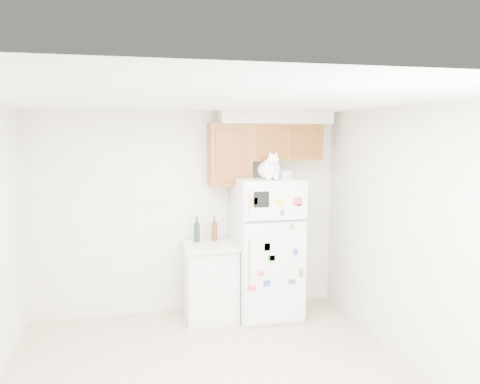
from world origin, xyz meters
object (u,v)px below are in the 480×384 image
object	(u,v)px
refrigerator	(267,247)
base_counter	(210,280)
storage_box_front	(284,174)
cat	(270,169)
bottle_amber	(214,228)
bottle_green	(197,229)
storage_box_back	(280,173)

from	to	relation	value
refrigerator	base_counter	size ratio (longest dim) A/B	1.85
storage_box_front	cat	bearing A→B (deg)	177.46
refrigerator	bottle_amber	distance (m)	0.68
bottle_amber	base_counter	bearing A→B (deg)	-119.96
cat	bottle_green	bearing A→B (deg)	158.13
base_counter	bottle_amber	size ratio (longest dim) A/B	2.96
storage_box_front	storage_box_back	bearing A→B (deg)	63.11
cat	storage_box_back	bearing A→B (deg)	53.99
storage_box_back	cat	bearing A→B (deg)	-101.35
bottle_green	bottle_amber	xyz separation A→B (m)	(0.22, 0.01, -0.00)
base_counter	storage_box_back	bearing A→B (deg)	5.32
bottle_amber	bottle_green	bearing A→B (deg)	-177.89
base_counter	cat	world-z (taller)	cat
storage_box_front	bottle_green	size ratio (longest dim) A/B	0.48
storage_box_back	storage_box_front	distance (m)	0.21
refrigerator	storage_box_back	size ratio (longest dim) A/B	9.44
base_counter	storage_box_back	size ratio (longest dim) A/B	5.11
cat	storage_box_back	xyz separation A→B (m)	(0.21, 0.29, -0.07)
bottle_green	base_counter	bearing A→B (deg)	-42.48
base_counter	storage_box_front	bearing A→B (deg)	-8.11
storage_box_back	bottle_amber	bearing A→B (deg)	-159.02
refrigerator	bottle_green	size ratio (longest dim) A/B	5.39
refrigerator	storage_box_front	bearing A→B (deg)	-15.15
cat	storage_box_back	distance (m)	0.36
refrigerator	bottle_amber	world-z (taller)	refrigerator
refrigerator	cat	xyz separation A→B (m)	(-0.01, -0.13, 0.97)
bottle_amber	storage_box_front	bearing A→B (deg)	-18.00
bottle_green	bottle_amber	distance (m)	0.22
refrigerator	bottle_amber	xyz separation A→B (m)	(-0.61, 0.21, 0.22)
base_counter	bottle_green	bearing A→B (deg)	137.52
cat	base_counter	bearing A→B (deg)	163.47
cat	bottle_green	distance (m)	1.16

